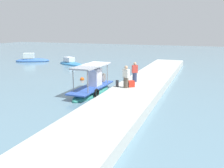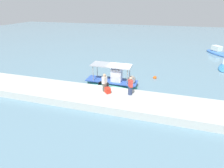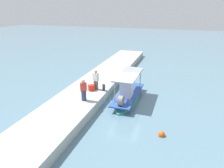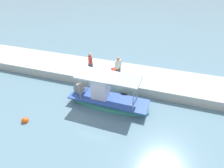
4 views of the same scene
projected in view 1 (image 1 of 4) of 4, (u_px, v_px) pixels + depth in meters
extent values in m
plane|color=slate|center=(97.00, 91.00, 21.19)|extent=(120.00, 120.00, 0.00)
cube|color=#B4B8B2|center=(138.00, 90.00, 19.85)|extent=(36.00, 3.76, 0.71)
ellipsoid|color=teal|center=(92.00, 93.00, 20.25)|extent=(5.84, 1.70, 0.82)
cube|color=#2F52AA|center=(92.00, 87.00, 20.15)|extent=(5.61, 1.70, 0.10)
cube|color=silver|center=(95.00, 78.00, 20.52)|extent=(1.11, 0.91, 1.52)
cylinder|color=gray|center=(95.00, 73.00, 21.87)|extent=(0.07, 0.07, 1.77)
cylinder|color=gray|center=(107.00, 74.00, 21.43)|extent=(0.07, 0.07, 1.77)
cylinder|color=gray|center=(73.00, 81.00, 18.50)|extent=(0.07, 0.07, 1.77)
cylinder|color=gray|center=(88.00, 83.00, 18.06)|extent=(0.07, 0.07, 1.77)
cube|color=#979DA8|center=(91.00, 66.00, 19.75)|extent=(4.25, 1.69, 0.12)
torus|color=black|center=(96.00, 93.00, 19.10)|extent=(0.74, 0.19, 0.74)
cylinder|color=gray|center=(103.00, 78.00, 22.06)|extent=(0.80, 0.36, 0.80)
cylinder|color=navy|center=(135.00, 77.00, 21.37)|extent=(0.53, 0.53, 0.79)
cube|color=#D24035|center=(135.00, 69.00, 21.21)|extent=(0.49, 0.55, 0.66)
sphere|color=tan|center=(135.00, 64.00, 21.11)|extent=(0.26, 0.26, 0.26)
cylinder|color=brown|center=(126.00, 83.00, 19.18)|extent=(0.50, 0.50, 0.81)
cube|color=white|center=(126.00, 73.00, 19.02)|extent=(0.42, 0.56, 0.67)
sphere|color=tan|center=(126.00, 67.00, 18.91)|extent=(0.26, 0.26, 0.26)
cylinder|color=#2D2D33|center=(117.00, 84.00, 19.51)|extent=(0.24, 0.24, 0.53)
cube|color=red|center=(131.00, 84.00, 19.46)|extent=(0.66, 0.66, 0.50)
sphere|color=#E65412|center=(82.00, 79.00, 25.48)|extent=(0.43, 0.43, 0.43)
ellipsoid|color=teal|center=(71.00, 64.00, 36.43)|extent=(3.75, 5.44, 0.66)
cube|color=silver|center=(69.00, 59.00, 36.65)|extent=(1.60, 1.85, 0.65)
ellipsoid|color=#3C6CB7|center=(33.00, 61.00, 39.62)|extent=(4.09, 5.45, 0.79)
cube|color=silver|center=(29.00, 56.00, 39.36)|extent=(1.68, 1.89, 0.84)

